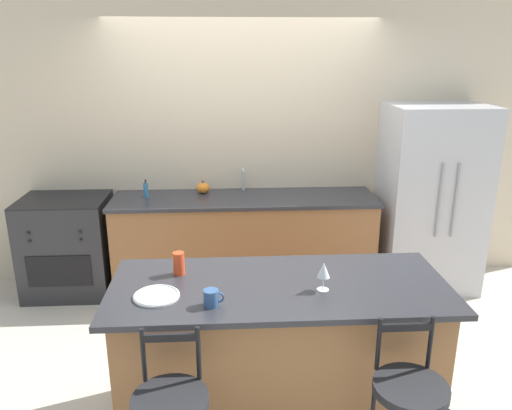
# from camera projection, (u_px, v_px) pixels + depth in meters

# --- Properties ---
(ground_plane) EXTENTS (18.00, 18.00, 0.00)m
(ground_plane) POSITION_uv_depth(u_px,v_px,m) (246.00, 304.00, 4.56)
(ground_plane) COLOR beige
(wall_back) EXTENTS (6.00, 0.07, 2.70)m
(wall_back) POSITION_uv_depth(u_px,v_px,m) (243.00, 144.00, 4.82)
(wall_back) COLOR beige
(wall_back) RESTS_ON ground_plane
(back_counter) EXTENTS (2.45, 0.68, 0.91)m
(back_counter) POSITION_uv_depth(u_px,v_px,m) (245.00, 242.00, 4.78)
(back_counter) COLOR #936038
(back_counter) RESTS_ON ground_plane
(sink_faucet) EXTENTS (0.02, 0.13, 0.22)m
(sink_faucet) POSITION_uv_depth(u_px,v_px,m) (243.00, 177.00, 4.79)
(sink_faucet) COLOR #ADAFB5
(sink_faucet) RESTS_ON back_counter
(kitchen_island) EXTENTS (1.99, 0.83, 0.92)m
(kitchen_island) POSITION_uv_depth(u_px,v_px,m) (278.00, 351.00, 3.05)
(kitchen_island) COLOR #936038
(kitchen_island) RESTS_ON ground_plane
(refrigerator) EXTENTS (0.89, 0.72, 1.75)m
(refrigerator) POSITION_uv_depth(u_px,v_px,m) (430.00, 199.00, 4.71)
(refrigerator) COLOR #BCBCC1
(refrigerator) RESTS_ON ground_plane
(oven_range) EXTENTS (0.78, 0.64, 0.93)m
(oven_range) POSITION_uv_depth(u_px,v_px,m) (68.00, 246.00, 4.68)
(oven_range) COLOR #28282B
(oven_range) RESTS_ON ground_plane
(bar_stool_far) EXTENTS (0.37, 0.37, 0.96)m
(bar_stool_far) POSITION_uv_depth(u_px,v_px,m) (408.00, 406.00, 2.47)
(bar_stool_far) COLOR black
(bar_stool_far) RESTS_ON ground_plane
(dinner_plate) EXTENTS (0.26, 0.26, 0.02)m
(dinner_plate) POSITION_uv_depth(u_px,v_px,m) (156.00, 296.00, 2.76)
(dinner_plate) COLOR white
(dinner_plate) RESTS_ON kitchen_island
(wine_glass) EXTENTS (0.07, 0.07, 0.17)m
(wine_glass) POSITION_uv_depth(u_px,v_px,m) (324.00, 271.00, 2.81)
(wine_glass) COLOR white
(wine_glass) RESTS_ON kitchen_island
(coffee_mug) EXTENTS (0.11, 0.08, 0.09)m
(coffee_mug) POSITION_uv_depth(u_px,v_px,m) (212.00, 298.00, 2.66)
(coffee_mug) COLOR #335689
(coffee_mug) RESTS_ON kitchen_island
(tumbler_cup) EXTENTS (0.07, 0.07, 0.14)m
(tumbler_cup) POSITION_uv_depth(u_px,v_px,m) (179.00, 263.00, 3.02)
(tumbler_cup) COLOR red
(tumbler_cup) RESTS_ON kitchen_island
(pumpkin_decoration) EXTENTS (0.13, 0.13, 0.12)m
(pumpkin_decoration) POSITION_uv_depth(u_px,v_px,m) (203.00, 188.00, 4.74)
(pumpkin_decoration) COLOR orange
(pumpkin_decoration) RESTS_ON back_counter
(soap_bottle) EXTENTS (0.04, 0.04, 0.17)m
(soap_bottle) POSITION_uv_depth(u_px,v_px,m) (146.00, 190.00, 4.60)
(soap_bottle) COLOR teal
(soap_bottle) RESTS_ON back_counter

